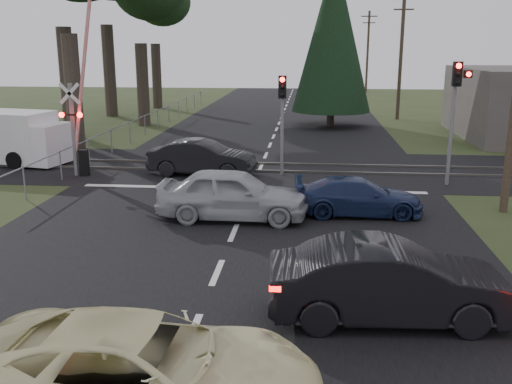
# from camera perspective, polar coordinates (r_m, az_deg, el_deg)

# --- Properties ---
(ground) EXTENTS (120.00, 120.00, 0.00)m
(ground) POSITION_cam_1_polar(r_m,az_deg,el_deg) (13.81, -3.91, -8.06)
(ground) COLOR #2C3C1B
(ground) RESTS_ON ground
(road) EXTENTS (14.00, 100.00, 0.01)m
(road) POSITION_cam_1_polar(r_m,az_deg,el_deg) (23.28, 0.02, 1.38)
(road) COLOR black
(road) RESTS_ON ground
(rail_corridor) EXTENTS (120.00, 8.00, 0.01)m
(rail_corridor) POSITION_cam_1_polar(r_m,az_deg,el_deg) (25.23, 0.45, 2.41)
(rail_corridor) COLOR black
(rail_corridor) RESTS_ON ground
(stop_line) EXTENTS (13.00, 0.35, 0.00)m
(stop_line) POSITION_cam_1_polar(r_m,az_deg,el_deg) (21.54, -0.43, 0.32)
(stop_line) COLOR silver
(stop_line) RESTS_ON ground
(rail_near) EXTENTS (120.00, 0.12, 0.10)m
(rail_near) POSITION_cam_1_polar(r_m,az_deg,el_deg) (24.44, 0.28, 2.12)
(rail_near) COLOR #59544C
(rail_near) RESTS_ON ground
(rail_far) EXTENTS (120.00, 0.12, 0.10)m
(rail_far) POSITION_cam_1_polar(r_m,az_deg,el_deg) (26.00, 0.60, 2.87)
(rail_far) COLOR #59544C
(rail_far) RESTS_ON ground
(crossing_signal) EXTENTS (1.62, 0.38, 6.96)m
(crossing_signal) POSITION_cam_1_polar(r_m,az_deg,el_deg) (24.47, -17.35, 6.25)
(crossing_signal) COLOR slate
(crossing_signal) RESTS_ON ground
(traffic_signal_right) EXTENTS (0.68, 0.48, 4.70)m
(traffic_signal_right) POSITION_cam_1_polar(r_m,az_deg,el_deg) (22.79, 19.37, 8.72)
(traffic_signal_right) COLOR slate
(traffic_signal_right) RESTS_ON ground
(traffic_signal_center) EXTENTS (0.32, 0.48, 4.10)m
(traffic_signal_center) POSITION_cam_1_polar(r_m,az_deg,el_deg) (23.41, 2.64, 8.39)
(traffic_signal_center) COLOR slate
(traffic_signal_center) RESTS_ON ground
(utility_pole_mid) EXTENTS (1.80, 0.26, 9.00)m
(utility_pole_mid) POSITION_cam_1_polar(r_m,az_deg,el_deg) (43.06, 14.30, 13.31)
(utility_pole_mid) COLOR #4C3D2D
(utility_pole_mid) RESTS_ON ground
(utility_pole_far) EXTENTS (1.80, 0.26, 9.00)m
(utility_pole_far) POSITION_cam_1_polar(r_m,az_deg,el_deg) (67.88, 11.11, 13.76)
(utility_pole_far) COLOR #4C3D2D
(utility_pole_far) RESTS_ON ground
(conifer_tree) EXTENTS (5.20, 5.20, 11.00)m
(conifer_tree) POSITION_cam_1_polar(r_m,az_deg,el_deg) (38.61, 7.72, 15.41)
(conifer_tree) COLOR #473D33
(conifer_tree) RESTS_ON ground
(fence_left) EXTENTS (0.10, 36.00, 1.20)m
(fence_left) POSITION_cam_1_polar(r_m,az_deg,el_deg) (36.84, -10.35, 6.01)
(fence_left) COLOR slate
(fence_left) RESTS_ON ground
(cream_coupe) EXTENTS (5.34, 2.62, 1.46)m
(cream_coupe) POSITION_cam_1_polar(r_m,az_deg,el_deg) (8.76, -11.35, -17.19)
(cream_coupe) COLOR #F7F0B1
(cream_coupe) RESTS_ON ground
(dark_hatchback) EXTENTS (4.86, 1.96, 1.57)m
(dark_hatchback) POSITION_cam_1_polar(r_m,az_deg,el_deg) (11.58, 13.30, -8.81)
(dark_hatchback) COLOR black
(dark_hatchback) RESTS_ON ground
(silver_car) EXTENTS (4.71, 1.97, 1.59)m
(silver_car) POSITION_cam_1_polar(r_m,az_deg,el_deg) (17.70, -2.33, -0.22)
(silver_car) COLOR #A4A8AC
(silver_car) RESTS_ON ground
(blue_sedan) EXTENTS (4.15, 1.84, 1.18)m
(blue_sedan) POSITION_cam_1_polar(r_m,az_deg,el_deg) (18.48, 10.17, -0.46)
(blue_sedan) COLOR #18254A
(blue_sedan) RESTS_ON ground
(dark_car_far) EXTENTS (4.56, 1.97, 1.46)m
(dark_car_far) POSITION_cam_1_polar(r_m,az_deg,el_deg) (23.85, -5.37, 3.41)
(dark_car_far) COLOR black
(dark_car_far) RESTS_ON ground
(white_van) EXTENTS (6.38, 3.25, 2.38)m
(white_van) POSITION_cam_1_polar(r_m,az_deg,el_deg) (28.62, -23.85, 5.06)
(white_van) COLOR white
(white_van) RESTS_ON ground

